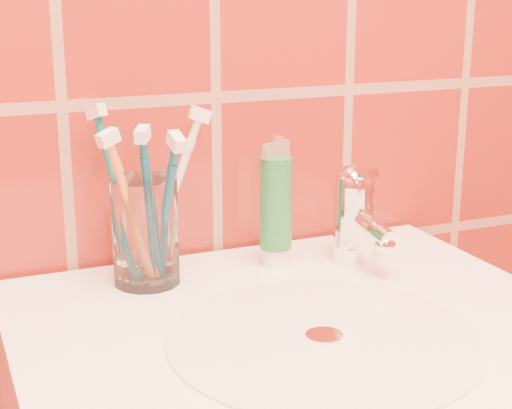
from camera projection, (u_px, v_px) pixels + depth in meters
name	position (u px, v px, depth m)	size (l,w,h in m)	color
glass_tumbler	(146.00, 231.00, 0.87)	(0.07, 0.07, 0.12)	white
toothpaste_tube	(276.00, 209.00, 0.92)	(0.04, 0.04, 0.15)	white
faucet	(356.00, 211.00, 0.93)	(0.05, 0.11, 0.12)	white
toothbrush_0	(173.00, 196.00, 0.87)	(0.09, 0.03, 0.20)	silver
toothbrush_1	(150.00, 209.00, 0.84)	(0.04, 0.05, 0.19)	navy
toothbrush_2	(132.00, 212.00, 0.83)	(0.07, 0.05, 0.19)	orange
toothbrush_3	(119.00, 196.00, 0.87)	(0.05, 0.08, 0.20)	#0C6A6B
toothbrush_4	(165.00, 213.00, 0.83)	(0.03, 0.09, 0.19)	#0C4F6C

